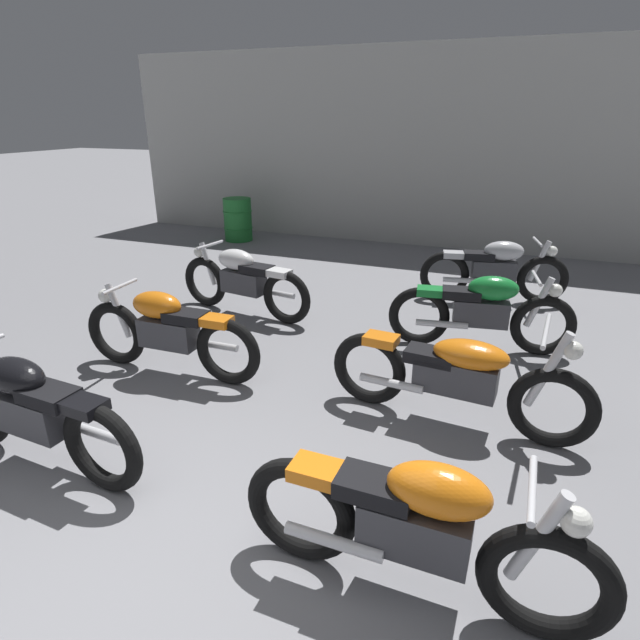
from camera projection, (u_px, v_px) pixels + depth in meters
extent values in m
plane|color=gray|center=(114.00, 613.00, 2.70)|extent=(60.00, 60.00, 0.00)
cube|color=#B2B2AD|center=(434.00, 150.00, 9.58)|extent=(12.82, 0.24, 3.60)
torus|color=black|center=(102.00, 448.00, 3.48)|extent=(0.68, 0.15, 0.67)
cube|color=#38383D|center=(33.00, 413.00, 3.69)|extent=(0.58, 0.27, 0.28)
ellipsoid|color=black|center=(15.00, 376.00, 3.62)|extent=(0.54, 0.31, 0.26)
cube|color=black|center=(49.00, 395.00, 3.53)|extent=(0.41, 0.26, 0.10)
cube|color=black|center=(84.00, 406.00, 3.40)|extent=(0.29, 0.22, 0.08)
cylinder|color=silver|center=(91.00, 431.00, 3.69)|extent=(0.55, 0.10, 0.07)
torus|color=black|center=(116.00, 333.00, 5.28)|extent=(0.67, 0.13, 0.67)
torus|color=black|center=(228.00, 352.00, 4.87)|extent=(0.67, 0.13, 0.67)
cylinder|color=silver|center=(119.00, 310.00, 5.16)|extent=(0.24, 0.08, 0.56)
cube|color=#38383D|center=(169.00, 333.00, 5.04)|extent=(0.58, 0.25, 0.28)
ellipsoid|color=orange|center=(157.00, 305.00, 4.97)|extent=(0.53, 0.29, 0.26)
cube|color=black|center=(186.00, 317.00, 4.89)|extent=(0.41, 0.25, 0.10)
cube|color=orange|center=(216.00, 321.00, 4.79)|extent=(0.29, 0.21, 0.08)
cylinder|color=silver|center=(120.00, 286.00, 5.04)|extent=(0.05, 0.48, 0.04)
sphere|color=white|center=(105.00, 296.00, 5.15)|extent=(0.14, 0.14, 0.14)
cylinder|color=silver|center=(212.00, 345.00, 5.07)|extent=(0.55, 0.08, 0.07)
torus|color=black|center=(205.00, 282.00, 6.90)|extent=(0.68, 0.21, 0.67)
torus|color=black|center=(287.00, 298.00, 6.30)|extent=(0.68, 0.21, 0.67)
cylinder|color=silver|center=(208.00, 264.00, 6.76)|extent=(0.25, 0.10, 0.56)
cube|color=#38383D|center=(244.00, 282.00, 6.56)|extent=(0.60, 0.32, 0.28)
ellipsoid|color=white|center=(236.00, 260.00, 6.50)|extent=(0.55, 0.35, 0.26)
cube|color=black|center=(257.00, 269.00, 6.39)|extent=(0.43, 0.29, 0.10)
cube|color=white|center=(279.00, 273.00, 6.23)|extent=(0.31, 0.24, 0.08)
cylinder|color=silver|center=(210.00, 245.00, 6.64)|extent=(0.10, 0.48, 0.04)
sphere|color=white|center=(199.00, 252.00, 6.78)|extent=(0.14, 0.14, 0.14)
cylinder|color=silver|center=(276.00, 293.00, 6.53)|extent=(0.55, 0.15, 0.07)
torus|color=black|center=(547.00, 583.00, 2.47)|extent=(0.67, 0.12, 0.67)
torus|color=black|center=(300.00, 510.00, 2.93)|extent=(0.67, 0.12, 0.67)
cylinder|color=silver|center=(538.00, 537.00, 2.40)|extent=(0.24, 0.07, 0.56)
cube|color=#38383D|center=(415.00, 529.00, 2.67)|extent=(0.58, 0.25, 0.28)
ellipsoid|color=orange|center=(439.00, 490.00, 2.53)|extent=(0.52, 0.29, 0.26)
cube|color=black|center=(375.00, 487.00, 2.67)|extent=(0.40, 0.25, 0.10)
cube|color=orange|center=(317.00, 471.00, 2.78)|extent=(0.28, 0.20, 0.08)
cylinder|color=silver|center=(532.00, 489.00, 2.33)|extent=(0.04, 0.48, 0.04)
sphere|color=white|center=(576.00, 522.00, 2.30)|extent=(0.14, 0.14, 0.14)
cylinder|color=silver|center=(333.00, 542.00, 2.74)|extent=(0.55, 0.08, 0.07)
torus|color=black|center=(553.00, 408.00, 3.94)|extent=(0.68, 0.16, 0.67)
torus|color=black|center=(369.00, 369.00, 4.55)|extent=(0.68, 0.16, 0.67)
cylinder|color=silver|center=(548.00, 370.00, 3.86)|extent=(0.28, 0.09, 0.66)
cube|color=#38383D|center=(455.00, 376.00, 4.21)|extent=(0.68, 0.29, 0.28)
ellipsoid|color=orange|center=(471.00, 354.00, 4.08)|extent=(0.62, 0.37, 0.22)
cube|color=black|center=(430.00, 356.00, 4.24)|extent=(0.42, 0.27, 0.10)
cube|color=orange|center=(381.00, 340.00, 4.40)|extent=(0.29, 0.22, 0.08)
cylinder|color=silver|center=(546.00, 331.00, 3.77)|extent=(0.09, 0.68, 0.04)
sphere|color=white|center=(573.00, 351.00, 3.73)|extent=(0.14, 0.14, 0.14)
cylinder|color=silver|center=(391.00, 383.00, 4.35)|extent=(0.55, 0.11, 0.07)
torus|color=black|center=(543.00, 326.00, 5.47)|extent=(0.68, 0.21, 0.67)
torus|color=black|center=(419.00, 316.00, 5.72)|extent=(0.68, 0.21, 0.67)
cylinder|color=silver|center=(539.00, 302.00, 5.38)|extent=(0.25, 0.11, 0.56)
cube|color=#38383D|center=(481.00, 312.00, 5.56)|extent=(0.60, 0.33, 0.28)
ellipsoid|color=#197F33|center=(493.00, 288.00, 5.43)|extent=(0.56, 0.36, 0.26)
cube|color=black|center=(461.00, 293.00, 5.53)|extent=(0.43, 0.30, 0.10)
cube|color=#197F33|center=(430.00, 291.00, 5.59)|extent=(0.31, 0.24, 0.08)
cylinder|color=silver|center=(537.00, 278.00, 5.30)|extent=(0.11, 0.48, 0.04)
sphere|color=white|center=(555.00, 290.00, 5.30)|extent=(0.14, 0.14, 0.14)
cylinder|color=silver|center=(442.00, 324.00, 5.56)|extent=(0.55, 0.16, 0.07)
torus|color=black|center=(542.00, 280.00, 6.97)|extent=(0.68, 0.25, 0.67)
torus|color=black|center=(444.00, 275.00, 7.17)|extent=(0.68, 0.25, 0.67)
cylinder|color=silver|center=(539.00, 261.00, 6.89)|extent=(0.25, 0.12, 0.56)
cube|color=#38383D|center=(494.00, 271.00, 7.03)|extent=(0.61, 0.35, 0.28)
ellipsoid|color=#B7B7BC|center=(504.00, 251.00, 6.91)|extent=(0.57, 0.38, 0.26)
cube|color=black|center=(479.00, 256.00, 6.99)|extent=(0.44, 0.32, 0.10)
cube|color=#B7B7BC|center=(454.00, 255.00, 7.04)|extent=(0.32, 0.25, 0.08)
cylinder|color=silver|center=(538.00, 242.00, 6.80)|extent=(0.14, 0.48, 0.04)
sphere|color=white|center=(552.00, 251.00, 6.81)|extent=(0.14, 0.14, 0.14)
cylinder|color=silver|center=(463.00, 280.00, 7.02)|extent=(0.55, 0.18, 0.07)
cylinder|color=#1E722D|center=(238.00, 219.00, 10.46)|extent=(0.56, 0.56, 0.85)
torus|color=#1E722D|center=(237.00, 211.00, 10.40)|extent=(0.59, 0.59, 0.03)
torus|color=#1E722D|center=(238.00, 228.00, 10.53)|extent=(0.59, 0.59, 0.03)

